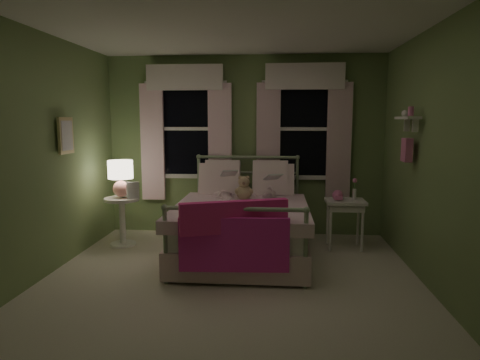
# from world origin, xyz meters

# --- Properties ---
(room_shell) EXTENTS (4.20, 4.20, 4.20)m
(room_shell) POSITION_xyz_m (0.00, 0.00, 1.30)
(room_shell) COLOR silver
(room_shell) RESTS_ON ground
(bed) EXTENTS (1.58, 2.04, 1.18)m
(bed) POSITION_xyz_m (0.06, 1.00, 0.38)
(bed) COLOR white
(bed) RESTS_ON ground
(pink_throw) EXTENTS (1.10, 0.46, 0.71)m
(pink_throw) POSITION_xyz_m (0.06, -0.02, 0.61)
(pink_throw) COLOR #EF2E89
(pink_throw) RESTS_ON bed
(child_left) EXTENTS (0.34, 0.28, 0.81)m
(child_left) POSITION_xyz_m (-0.22, 1.42, 0.97)
(child_left) COLOR #F7D1DD
(child_left) RESTS_ON bed
(child_right) EXTENTS (0.33, 0.27, 0.66)m
(child_right) POSITION_xyz_m (0.34, 1.42, 0.90)
(child_right) COLOR #F7D1DD
(child_right) RESTS_ON bed
(book_left) EXTENTS (0.22, 0.16, 0.26)m
(book_left) POSITION_xyz_m (-0.22, 1.17, 0.96)
(book_left) COLOR beige
(book_left) RESTS_ON child_left
(book_right) EXTENTS (0.22, 0.17, 0.26)m
(book_right) POSITION_xyz_m (0.34, 1.17, 0.92)
(book_right) COLOR beige
(book_right) RESTS_ON child_right
(teddy_bear) EXTENTS (0.24, 0.20, 0.32)m
(teddy_bear) POSITION_xyz_m (0.06, 1.27, 0.79)
(teddy_bear) COLOR tan
(teddy_bear) RESTS_ON bed
(nightstand_left) EXTENTS (0.46, 0.46, 0.65)m
(nightstand_left) POSITION_xyz_m (-1.58, 1.31, 0.42)
(nightstand_left) COLOR white
(nightstand_left) RESTS_ON ground
(table_lamp) EXTENTS (0.33, 0.33, 0.49)m
(table_lamp) POSITION_xyz_m (-1.58, 1.31, 0.95)
(table_lamp) COLOR pink
(table_lamp) RESTS_ON nightstand_left
(book_nightstand) EXTENTS (0.23, 0.27, 0.02)m
(book_nightstand) POSITION_xyz_m (-1.48, 1.23, 0.66)
(book_nightstand) COLOR beige
(book_nightstand) RESTS_ON nightstand_left
(nightstand_right) EXTENTS (0.50, 0.40, 0.64)m
(nightstand_right) POSITION_xyz_m (1.37, 1.40, 0.55)
(nightstand_right) COLOR white
(nightstand_right) RESTS_ON ground
(pink_toy) EXTENTS (0.14, 0.19, 0.14)m
(pink_toy) POSITION_xyz_m (1.27, 1.39, 0.71)
(pink_toy) COLOR pink
(pink_toy) RESTS_ON nightstand_right
(bud_vase) EXTENTS (0.06, 0.06, 0.28)m
(bud_vase) POSITION_xyz_m (1.49, 1.45, 0.79)
(bud_vase) COLOR white
(bud_vase) RESTS_ON nightstand_right
(window_left) EXTENTS (1.34, 0.13, 1.96)m
(window_left) POSITION_xyz_m (-0.85, 2.03, 1.62)
(window_left) COLOR black
(window_left) RESTS_ON room_shell
(window_right) EXTENTS (1.34, 0.13, 1.96)m
(window_right) POSITION_xyz_m (0.85, 2.03, 1.62)
(window_right) COLOR black
(window_right) RESTS_ON room_shell
(wall_shelf) EXTENTS (0.15, 0.50, 0.60)m
(wall_shelf) POSITION_xyz_m (1.90, 0.70, 1.52)
(wall_shelf) COLOR white
(wall_shelf) RESTS_ON room_shell
(framed_picture) EXTENTS (0.03, 0.32, 0.42)m
(framed_picture) POSITION_xyz_m (-1.95, 0.60, 1.50)
(framed_picture) COLOR beige
(framed_picture) RESTS_ON room_shell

